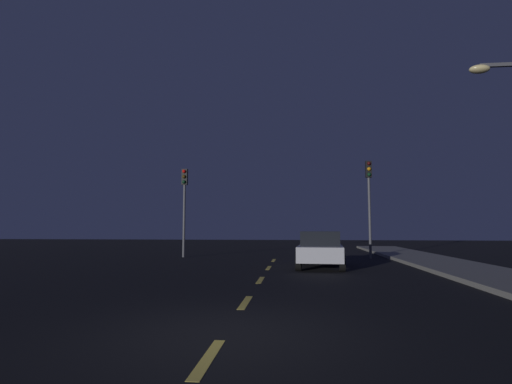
{
  "coord_description": "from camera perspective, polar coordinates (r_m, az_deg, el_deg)",
  "views": [
    {
      "loc": [
        1.12,
        -6.39,
        1.66
      ],
      "look_at": [
        -0.87,
        13.83,
        3.44
      ],
      "focal_mm": 28.22,
      "sensor_mm": 36.0,
      "label": 1
    }
  ],
  "objects": [
    {
      "name": "car_stopped_ahead",
      "position": [
        17.08,
        9.13,
        -7.99
      ],
      "size": [
        2.12,
        4.21,
        1.49
      ],
      "color": "silver",
      "rests_on": "ground_plane"
    },
    {
      "name": "lane_stripe_third",
      "position": [
        12.94,
        0.63,
        -12.36
      ],
      "size": [
        0.16,
        1.6,
        0.01
      ],
      "primitive_type": "cube",
      "color": "#EACC4C",
      "rests_on": "ground_plane"
    },
    {
      "name": "lane_stripe_fourth",
      "position": [
        16.71,
        1.79,
        -10.7
      ],
      "size": [
        0.16,
        1.6,
        0.01
      ],
      "primitive_type": "cube",
      "color": "#EACC4C",
      "rests_on": "ground_plane"
    },
    {
      "name": "ground_plane",
      "position": [
        13.53,
        0.85,
        -12.05
      ],
      "size": [
        80.0,
        80.0,
        0.0
      ],
      "primitive_type": "plane",
      "color": "black"
    },
    {
      "name": "lane_stripe_fifth",
      "position": [
        20.48,
        2.51,
        -9.65
      ],
      "size": [
        0.16,
        1.6,
        0.01
      ],
      "primitive_type": "cube",
      "color": "#EACC4C",
      "rests_on": "ground_plane"
    },
    {
      "name": "lane_stripe_second",
      "position": [
        9.21,
        -1.52,
        -15.36
      ],
      "size": [
        0.16,
        1.6,
        0.01
      ],
      "primitive_type": "cube",
      "color": "#EACC4C",
      "rests_on": "ground_plane"
    },
    {
      "name": "traffic_signal_left",
      "position": [
        23.02,
        -10.12,
        -0.43
      ],
      "size": [
        0.32,
        0.38,
        4.95
      ],
      "color": "#4C4C51",
      "rests_on": "ground_plane"
    },
    {
      "name": "lane_stripe_nearest",
      "position": [
        5.56,
        -6.8,
        -22.29
      ],
      "size": [
        0.16,
        1.6,
        0.01
      ],
      "primitive_type": "cube",
      "color": "#EACC4C",
      "rests_on": "ground_plane"
    },
    {
      "name": "sidewalk_curb_right",
      "position": [
        14.91,
        31.49,
        -10.38
      ],
      "size": [
        3.0,
        40.0,
        0.15
      ],
      "primitive_type": "cube",
      "color": "gray",
      "rests_on": "ground_plane"
    },
    {
      "name": "traffic_signal_right",
      "position": [
        22.52,
        15.73,
        0.25
      ],
      "size": [
        0.32,
        0.38,
        5.24
      ],
      "color": "#4C4C51",
      "rests_on": "ground_plane"
    }
  ]
}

